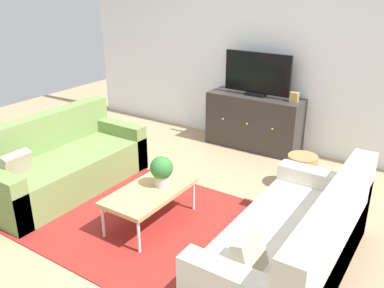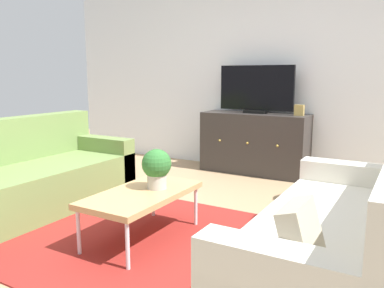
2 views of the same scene
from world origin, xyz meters
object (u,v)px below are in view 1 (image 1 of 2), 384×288
object	(u,v)px
potted_plant	(162,170)
couch_left_side	(60,165)
mantel_clock	(294,97)
flat_screen_tv	(257,74)
wicker_basket	(301,172)
coffee_table	(150,192)
couch_right_side	(298,247)
tv_console	(254,122)

from	to	relation	value
potted_plant	couch_left_side	bearing A→B (deg)	-176.19
potted_plant	mantel_clock	distance (m)	2.35
flat_screen_tv	mantel_clock	bearing A→B (deg)	-2.05
couch_left_side	mantel_clock	size ratio (longest dim) A/B	14.81
flat_screen_tv	mantel_clock	distance (m)	0.61
couch_left_side	wicker_basket	size ratio (longest dim) A/B	4.68
couch_left_side	potted_plant	world-z (taller)	couch_left_side
coffee_table	flat_screen_tv	distance (m)	2.53
couch_left_side	potted_plant	distance (m)	1.46
potted_plant	coffee_table	bearing A→B (deg)	-110.64
couch_left_side	couch_right_side	size ratio (longest dim) A/B	1.00
coffee_table	mantel_clock	xyz separation A→B (m)	(0.53, 2.41, 0.49)
potted_plant	wicker_basket	xyz separation A→B (m)	(0.94, 1.43, -0.35)
couch_left_side	mantel_clock	xyz separation A→B (m)	(1.91, 2.37, 0.56)
flat_screen_tv	wicker_basket	world-z (taller)	flat_screen_tv
wicker_basket	couch_right_side	bearing A→B (deg)	-71.68
potted_plant	wicker_basket	size ratio (longest dim) A/B	0.76
couch_right_side	potted_plant	xyz separation A→B (m)	(-1.45, 0.10, 0.27)
mantel_clock	wicker_basket	distance (m)	1.16
mantel_clock	couch_left_side	bearing A→B (deg)	-128.79
mantel_clock	tv_console	bearing A→B (deg)	-180.00
tv_console	flat_screen_tv	xyz separation A→B (m)	(0.00, 0.02, 0.69)
coffee_table	mantel_clock	bearing A→B (deg)	77.68
couch_left_side	wicker_basket	world-z (taller)	couch_left_side
coffee_table	wicker_basket	xyz separation A→B (m)	(0.99, 1.56, -0.15)
potted_plant	mantel_clock	world-z (taller)	mantel_clock
couch_left_side	potted_plant	size ratio (longest dim) A/B	6.19
tv_console	flat_screen_tv	distance (m)	0.69
flat_screen_tv	mantel_clock	world-z (taller)	flat_screen_tv
couch_left_side	flat_screen_tv	size ratio (longest dim) A/B	1.99
potted_plant	mantel_clock	xyz separation A→B (m)	(0.48, 2.28, 0.28)
tv_console	coffee_table	bearing A→B (deg)	-89.21
tv_console	mantel_clock	xyz separation A→B (m)	(0.56, 0.00, 0.45)
coffee_table	couch_right_side	bearing A→B (deg)	1.30
couch_left_side	coffee_table	bearing A→B (deg)	-1.41
couch_right_side	mantel_clock	distance (m)	2.62
coffee_table	mantel_clock	size ratio (longest dim) A/B	7.44
wicker_basket	flat_screen_tv	bearing A→B (deg)	139.71
potted_plant	tv_console	distance (m)	2.29
couch_right_side	potted_plant	bearing A→B (deg)	176.24
potted_plant	wicker_basket	distance (m)	1.75
tv_console	potted_plant	bearing A→B (deg)	-87.94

